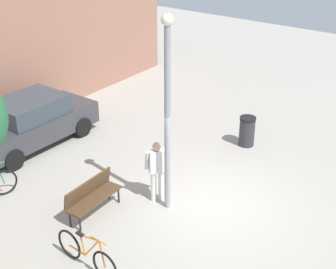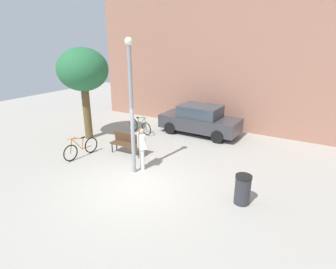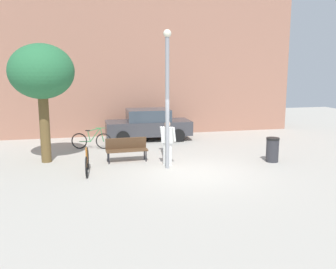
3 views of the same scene
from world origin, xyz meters
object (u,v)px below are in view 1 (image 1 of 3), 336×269
Objects in this scene: bicycle_orange at (87,254)px; parked_car_charcoal at (31,122)px; person_by_lamppost at (157,167)px; park_bench at (92,194)px; lamppost at (167,106)px; trash_bin at (247,131)px.

bicycle_orange is 6.25m from parked_car_charcoal.
person_by_lamppost is 3.03m from bicycle_orange.
bicycle_orange reaches higher than park_bench.
lamppost is 2.94× the size of person_by_lamppost.
bicycle_orange is (-1.53, -1.31, -0.16)m from park_bench.
lamppost reaches higher than parked_car_charcoal.
parked_car_charcoal is (0.17, 5.02, -0.19)m from person_by_lamppost.
bicycle_orange is (-2.95, -0.38, -0.58)m from person_by_lamppost.
parked_car_charcoal is 4.47× the size of trash_bin.
person_by_lamppost is 0.39× the size of parked_car_charcoal.
parked_car_charcoal is 6.70m from trash_bin.
person_by_lamppost is 0.92× the size of bicycle_orange.
trash_bin is at bearing -5.76° from person_by_lamppost.
parked_car_charcoal is (3.13, 5.40, 0.39)m from bicycle_orange.
park_bench is (-1.42, 0.93, -0.42)m from person_by_lamppost.
parked_car_charcoal reaches higher than park_bench.
lamppost reaches higher than person_by_lamppost.
person_by_lamppost is at bearing 174.24° from trash_bin.
lamppost is at bearing 179.74° from trash_bin.
bicycle_orange is (-2.85, 0.01, -2.39)m from lamppost.
parked_car_charcoal is (0.27, 5.42, -2.00)m from lamppost.
person_by_lamppost is at bearing 7.35° from bicycle_orange.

